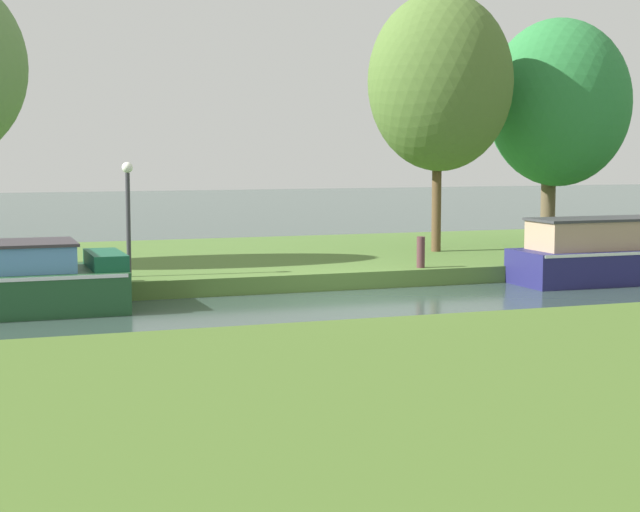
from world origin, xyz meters
TOP-DOWN VIEW (x-y plane):
  - ground_plane at (0.00, 0.00)m, footprint 120.00×120.00m
  - riverbank_far at (0.00, 7.00)m, footprint 72.00×10.00m
  - navy_barge at (6.48, 1.20)m, footprint 4.42×1.77m
  - willow_tree_centre at (4.25, 5.68)m, footprint 4.00×3.62m
  - willow_tree_right at (8.72, 6.85)m, footprint 4.39×3.83m
  - lamp_post at (-4.65, 2.97)m, footprint 0.24×0.24m
  - mooring_post_near at (2.17, 2.40)m, footprint 0.20×0.20m

SIDE VIEW (x-z plane):
  - ground_plane at x=0.00m, z-range 0.00..0.00m
  - riverbank_far at x=0.00m, z-range 0.00..0.40m
  - navy_barge at x=6.48m, z-range -0.09..1.49m
  - mooring_post_near at x=2.17m, z-range 0.40..1.14m
  - lamp_post at x=-4.65m, z-range 0.76..3.29m
  - willow_tree_right at x=8.72m, z-range 1.24..7.89m
  - willow_tree_centre at x=4.25m, z-range 1.50..8.53m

